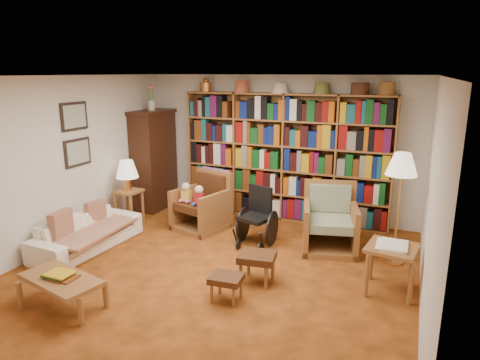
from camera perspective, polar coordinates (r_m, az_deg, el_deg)
The scene contains 23 objects.
floor at distance 5.80m, azimuth -3.19°, elevation -11.82°, with size 5.00×5.00×0.00m, color #A64D19.
ceiling at distance 5.22m, azimuth -3.58°, elevation 13.69°, with size 5.00×5.00×0.00m, color silver.
wall_back at distance 7.65m, azimuth 4.87°, elevation 4.43°, with size 5.00×5.00×0.00m, color silver.
wall_front at distance 3.42m, azimuth -22.26°, elevation -9.14°, with size 5.00×5.00×0.00m, color silver.
wall_left at distance 6.83m, azimuth -22.61°, elevation 2.19°, with size 5.00×5.00×0.00m, color silver.
wall_right at distance 4.86m, azimuth 24.19°, elevation -2.52°, with size 5.00×5.00×0.00m, color silver.
bookshelf at distance 7.45m, azimuth 5.92°, elevation 3.51°, with size 3.60×0.30×2.42m.
curio_cabinet at distance 8.24m, azimuth -11.39°, elevation 2.81°, with size 0.50×0.95×2.40m.
framed_pictures at distance 6.96m, azimuth -21.03°, elevation 5.69°, with size 0.03×0.52×0.97m.
sofa at distance 6.72m, azimuth -19.69°, elevation -6.64°, with size 0.66×1.70×0.50m, color white.
sofa_throw at distance 6.67m, azimuth -19.41°, elevation -6.30°, with size 0.73×1.37×0.04m, color #C4B78F.
cushion_left at distance 6.98m, azimuth -18.71°, elevation -4.03°, with size 0.11×0.35×0.35m, color maroon.
cushion_right at distance 6.51m, azimuth -22.75°, elevation -5.72°, with size 0.13×0.40×0.40m, color maroon.
side_table_lamp at distance 7.55m, azimuth -14.60°, elevation -2.49°, with size 0.42×0.42×0.60m.
table_lamp at distance 7.42m, azimuth -14.85°, elevation 1.29°, with size 0.38×0.38×0.52m.
armchair_leather at distance 7.19m, azimuth -4.86°, elevation -3.28°, with size 0.96×0.97×0.96m.
armchair_sage at distance 6.49m, azimuth 12.07°, elevation -5.72°, with size 0.97×0.98×0.96m.
wheelchair at distance 6.51m, azimuth 2.34°, elevation -5.08°, with size 0.53×0.70×0.87m.
floor_lamp at distance 5.93m, azimuth 20.74°, elevation 1.41°, with size 0.41×0.41×1.54m.
side_table_papers at distance 5.37m, azimuth 19.55°, elevation -9.21°, with size 0.62×0.62×0.60m.
footstool_a at distance 4.99m, azimuth -1.83°, elevation -13.20°, with size 0.38×0.34×0.31m.
footstool_b at distance 5.36m, azimuth 2.29°, elevation -10.48°, with size 0.49×0.43×0.37m.
coffee_table at distance 5.19m, azimuth -22.73°, elevation -12.36°, with size 1.03×0.68×0.42m.
Camera 1 is at (2.30, -4.68, 2.55)m, focal length 32.00 mm.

